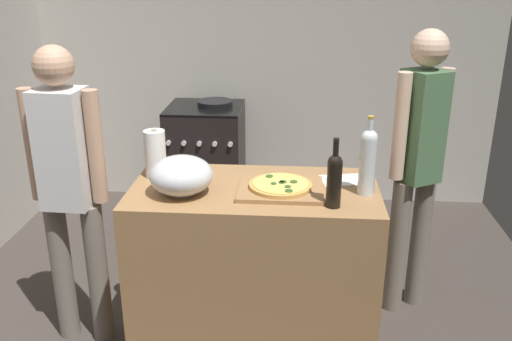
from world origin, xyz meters
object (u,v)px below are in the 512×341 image
object	(u,v)px
paper_towel_roll	(155,154)
stove	(206,160)
person_in_stripes	(68,181)
wine_bottle_clear	(368,159)
mixing_bowl	(181,175)
wine_bottle_dark	(334,178)
pizza	(281,185)
person_in_red	(418,159)

from	to	relation	value
paper_towel_roll	stove	size ratio (longest dim) A/B	0.26
paper_towel_roll	person_in_stripes	world-z (taller)	person_in_stripes
wine_bottle_clear	stove	world-z (taller)	wine_bottle_clear
person_in_stripes	stove	bearing A→B (deg)	76.24
mixing_bowl	wine_bottle_dark	distance (m)	0.70
wine_bottle_clear	stove	xyz separation A→B (m)	(-1.05, 1.76, -0.65)
stove	person_in_stripes	world-z (taller)	person_in_stripes
pizza	stove	size ratio (longest dim) A/B	0.32
pizza	person_in_red	bearing A→B (deg)	35.06
pizza	wine_bottle_dark	bearing A→B (deg)	-33.36
pizza	person_in_red	xyz separation A→B (m)	(0.74, 0.52, -0.03)
paper_towel_roll	wine_bottle_dark	world-z (taller)	wine_bottle_dark
mixing_bowl	person_in_red	size ratio (longest dim) A/B	0.18
pizza	mixing_bowl	distance (m)	0.47
stove	person_in_stripes	bearing A→B (deg)	-103.76
wine_bottle_clear	person_in_red	world-z (taller)	person_in_red
paper_towel_roll	stove	world-z (taller)	paper_towel_roll
person_in_stripes	pizza	bearing A→B (deg)	-4.26
pizza	paper_towel_roll	size ratio (longest dim) A/B	1.22
stove	person_in_red	world-z (taller)	person_in_red
paper_towel_roll	wine_bottle_dark	size ratio (longest dim) A/B	0.77
paper_towel_roll	wine_bottle_clear	distance (m)	1.04
pizza	wine_bottle_clear	xyz separation A→B (m)	(0.40, 0.00, 0.14)
person_in_red	stove	bearing A→B (deg)	138.21
person_in_red	wine_bottle_clear	bearing A→B (deg)	-123.50
stove	paper_towel_roll	bearing A→B (deg)	-89.16
person_in_stripes	person_in_red	distance (m)	1.86
pizza	wine_bottle_dark	world-z (taller)	wine_bottle_dark
wine_bottle_dark	person_in_red	distance (m)	0.85
mixing_bowl	wine_bottle_dark	size ratio (longest dim) A/B	0.94
wine_bottle_clear	person_in_red	size ratio (longest dim) A/B	0.23
mixing_bowl	stove	world-z (taller)	mixing_bowl
paper_towel_roll	stove	xyz separation A→B (m)	(-0.02, 1.62, -0.60)
mixing_bowl	stove	xyz separation A→B (m)	(-0.19, 1.82, -0.57)
person_in_red	pizza	bearing A→B (deg)	-144.94
wine_bottle_dark	wine_bottle_clear	xyz separation A→B (m)	(0.16, 0.16, 0.03)
stove	person_in_stripes	distance (m)	1.80
wine_bottle_dark	stove	bearing A→B (deg)	114.90
wine_bottle_dark	person_in_red	world-z (taller)	person_in_red
paper_towel_roll	wine_bottle_clear	bearing A→B (deg)	-7.89
mixing_bowl	paper_towel_roll	distance (m)	0.27
paper_towel_roll	person_in_red	bearing A→B (deg)	15.31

